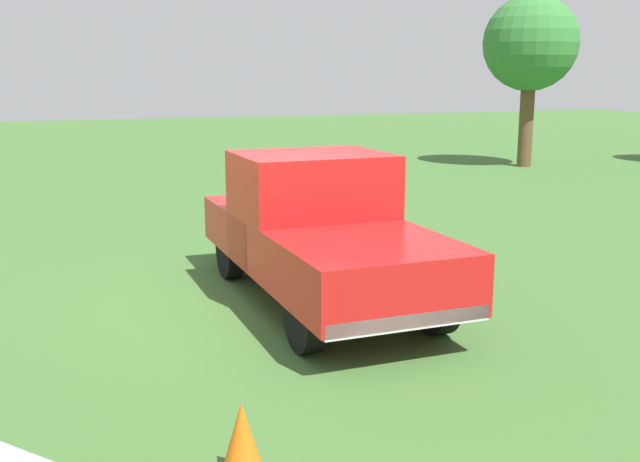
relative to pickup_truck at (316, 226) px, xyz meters
The scene contains 4 objects.
ground_plane 1.13m from the pickup_truck, 80.30° to the left, with size 80.00×80.00×0.00m, color #3D662D.
pickup_truck is the anchor object (origin of this frame).
tree_far_center 15.37m from the pickup_truck, 45.50° to the right, with size 2.82×2.82×5.09m.
traffic_cone 4.26m from the pickup_truck, 152.35° to the left, with size 0.32×0.32×0.55m, color orange.
Camera 1 is at (-8.45, 2.51, 2.77)m, focal length 41.51 mm.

